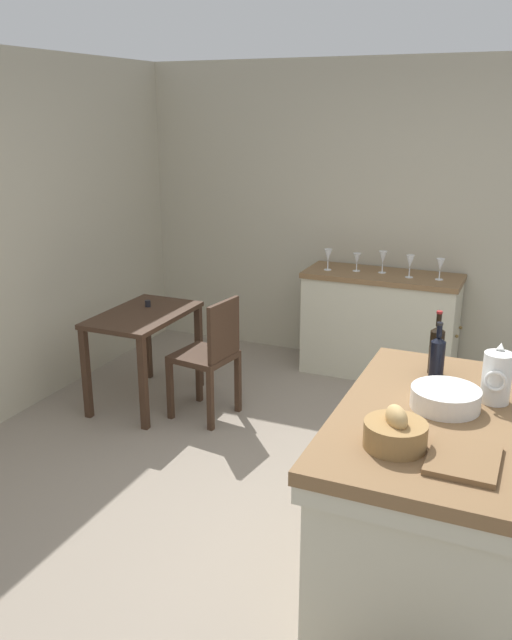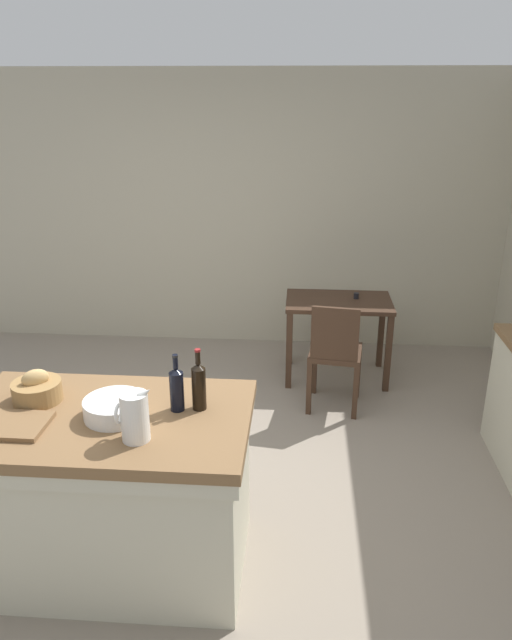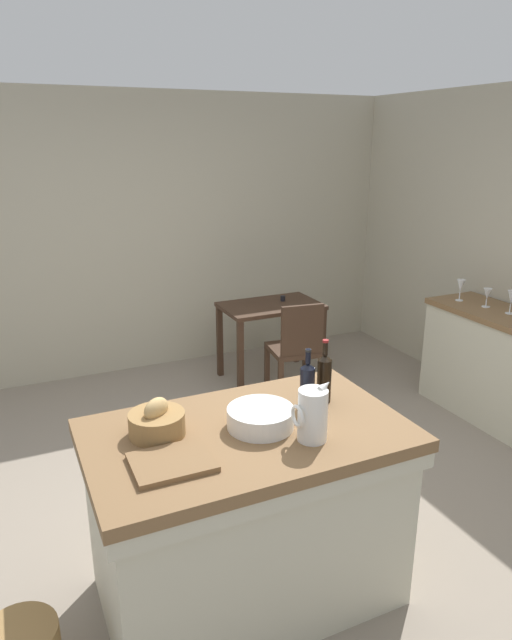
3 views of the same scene
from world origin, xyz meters
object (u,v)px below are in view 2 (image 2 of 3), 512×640
object	(u,v)px
bread_basket	(37,390)
wine_bottle_amber	(177,388)
pitcher	(134,416)
wash_bowl	(115,408)
writing_desk	(338,313)
cutting_board	(13,425)
wooden_chair	(335,352)
wine_bottle_dark	(199,385)
island_table	(111,486)

from	to	relation	value
bread_basket	wine_bottle_amber	xyz separation A→B (m)	(0.74, -0.04, 0.06)
pitcher	wash_bowl	size ratio (longest dim) A/B	0.90
writing_desk	cutting_board	distance (m)	3.05
wooden_chair	wine_bottle_dark	xyz separation A→B (m)	(-0.78, -1.69, 0.55)
cutting_board	wine_bottle_dark	world-z (taller)	wine_bottle_dark
wash_bowl	wine_bottle_dark	distance (m)	0.42
wooden_chair	wine_bottle_amber	world-z (taller)	wine_bottle_amber
wooden_chair	cutting_board	xyz separation A→B (m)	(-1.64, -1.94, 0.43)
wash_bowl	wine_bottle_amber	world-z (taller)	wine_bottle_amber
wooden_chair	wine_bottle_dark	world-z (taller)	wine_bottle_dark
island_table	wine_bottle_dark	world-z (taller)	wine_bottle_dark
island_table	bread_basket	xyz separation A→B (m)	(-0.38, 0.12, 0.49)
wine_bottle_amber	wooden_chair	bearing A→B (deg)	62.61
island_table	pitcher	world-z (taller)	pitcher
pitcher	bread_basket	world-z (taller)	pitcher
writing_desk	wooden_chair	bearing A→B (deg)	-94.74
cutting_board	wine_bottle_dark	xyz separation A→B (m)	(0.86, 0.25, 0.12)
bread_basket	wine_bottle_dark	world-z (taller)	wine_bottle_dark
wooden_chair	pitcher	world-z (taller)	pitcher
island_table	bread_basket	world-z (taller)	bread_basket
wine_bottle_dark	pitcher	bearing A→B (deg)	-128.69
wash_bowl	wine_bottle_amber	size ratio (longest dim) A/B	1.01
pitcher	wine_bottle_dark	distance (m)	0.39
island_table	wine_bottle_amber	world-z (taller)	wine_bottle_amber
wine_bottle_dark	wine_bottle_amber	distance (m)	0.11
writing_desk	cutting_board	size ratio (longest dim) A/B	2.78
wash_bowl	cutting_board	xyz separation A→B (m)	(-0.46, -0.14, -0.03)
pitcher	cutting_board	size ratio (longest dim) A/B	0.86
writing_desk	cutting_board	xyz separation A→B (m)	(-1.69, -2.53, 0.32)
bread_basket	cutting_board	world-z (taller)	bread_basket
island_table	wine_bottle_amber	xyz separation A→B (m)	(0.36, 0.08, 0.55)
pitcher	bread_basket	xyz separation A→B (m)	(-0.60, 0.32, -0.06)
bread_basket	wine_bottle_dark	bearing A→B (deg)	-1.20
island_table	wine_bottle_dark	bearing A→B (deg)	12.75
pitcher	wash_bowl	world-z (taller)	pitcher
pitcher	island_table	bearing A→B (deg)	137.45
cutting_board	wooden_chair	bearing A→B (deg)	49.76
pitcher	cutting_board	distance (m)	0.63
island_table	wooden_chair	xyz separation A→B (m)	(1.24, 1.79, 0.00)
island_table	wash_bowl	xyz separation A→B (m)	(0.06, -0.00, 0.47)
island_table	cutting_board	world-z (taller)	cutting_board
writing_desk	bread_basket	size ratio (longest dim) A/B	3.60
wash_bowl	island_table	bearing A→B (deg)	175.88
writing_desk	wine_bottle_amber	xyz separation A→B (m)	(-0.93, -2.30, 0.43)
writing_desk	wash_bowl	world-z (taller)	wash_bowl
island_table	pitcher	xyz separation A→B (m)	(0.22, -0.20, 0.54)
pitcher	bread_basket	size ratio (longest dim) A/B	1.11
wash_bowl	cutting_board	distance (m)	0.48
island_table	wine_bottle_amber	distance (m)	0.66
writing_desk	wooden_chair	xyz separation A→B (m)	(-0.05, -0.59, -0.11)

